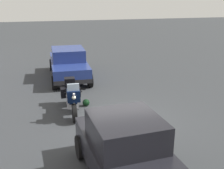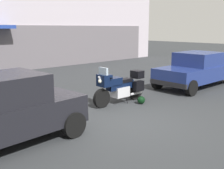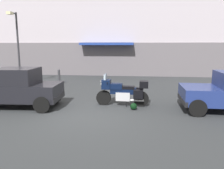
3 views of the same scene
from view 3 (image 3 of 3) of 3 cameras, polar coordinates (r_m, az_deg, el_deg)
The scene contains 7 objects.
ground_plane at distance 8.47m, azimuth -7.14°, elevation -7.77°, with size 80.00×80.00×0.00m, color #2D3033.
building_facade_rear at distance 20.42m, azimuth 1.21°, elevation 16.91°, with size 29.16×3.40×10.22m.
motorcycle at distance 9.59m, azimuth 2.89°, elevation -1.79°, with size 2.26×0.77×1.36m.
helmet at distance 9.11m, azimuth 5.50°, elevation -5.56°, with size 0.28×0.28×0.28m, color black.
car_hatchback_near at distance 10.20m, azimuth -23.44°, elevation -0.82°, with size 3.95×2.00×1.64m.
streetlamp_curbside at distance 15.80m, azimuth -23.08°, elevation 10.08°, with size 0.28×0.94×4.63m.
bollard_curbside at distance 15.46m, azimuth -13.32°, elevation 2.06°, with size 0.16×0.16×1.00m.
Camera 3 is at (1.98, -7.83, 2.55)m, focal length 35.97 mm.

